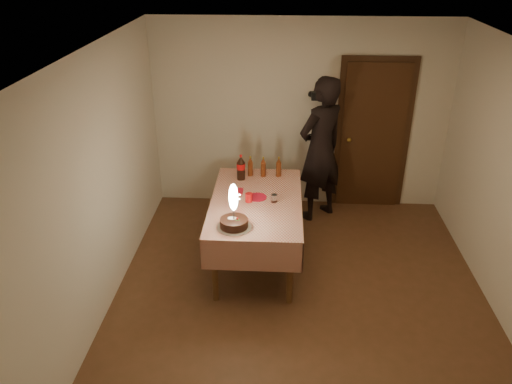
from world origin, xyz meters
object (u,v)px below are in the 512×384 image
Objects in this scene: birthday_cake at (234,217)px; amber_bottle_mid at (263,167)px; amber_bottle_right at (279,167)px; cola_bottle at (241,168)px; amber_bottle_left at (250,167)px; photographer at (320,150)px; clear_cup at (274,198)px; dining_table at (256,209)px; red_plate at (257,197)px; red_cup at (249,198)px.

amber_bottle_mid is at bearing 78.89° from birthday_cake.
cola_bottle is at bearing -166.15° from amber_bottle_right.
birthday_cake is 1.91× the size of amber_bottle_left.
clear_cup is at bearing -115.76° from photographer.
clear_cup reaches higher than dining_table.
birthday_cake is at bearing -124.88° from clear_cup.
amber_bottle_left is (-0.31, 0.68, 0.07)m from clear_cup.
photographer is (0.89, 0.51, 0.04)m from amber_bottle_left.
dining_table is 0.64m from cola_bottle.
clear_cup is (0.20, -0.10, 0.04)m from red_plate.
amber_bottle_left is at bearing 114.58° from clear_cup.
red_cup is at bearing -129.29° from red_plate.
birthday_cake is 1.27m from amber_bottle_mid.
amber_bottle_mid is at bearing 102.72° from clear_cup.
dining_table is 7.82× the size of red_plate.
photographer reaches higher than dining_table.
amber_bottle_mid is (0.05, 0.58, 0.11)m from red_plate.
red_plate is 0.55m from cola_bottle.
clear_cup is 0.76m from amber_bottle_left.
birthday_cake reaches higher than cola_bottle.
red_cup is at bearing 78.57° from birthday_cake.
amber_bottle_mid reaches higher than red_cup.
birthday_cake is 5.41× the size of clear_cup.
dining_table is at bearing -110.01° from amber_bottle_right.
photographer is at bearing 61.11° from birthday_cake.
cola_bottle reaches higher than amber_bottle_left.
amber_bottle_mid is at bearing -176.81° from amber_bottle_right.
photographer is (1.00, 0.62, 0.00)m from cola_bottle.
dining_table is 0.88× the size of photographer.
dining_table is at bearing -80.53° from amber_bottle_left.
red_plate is at bearing -111.71° from amber_bottle_right.
red_plate is 1.35m from photographer.
photographer reaches higher than cola_bottle.
photographer is at bearing 43.28° from amber_bottle_right.
birthday_cake is at bearing -118.89° from photographer.
birthday_cake is at bearing -106.63° from red_plate.
amber_bottle_right is (0.24, 0.59, 0.11)m from red_plate.
photographer is at bearing 54.43° from red_cup.
amber_bottle_right is (0.04, 0.69, 0.07)m from clear_cup.
birthday_cake reaches higher than red_cup.
clear_cup is at bearing -7.74° from dining_table.
amber_bottle_right is at bearing 13.85° from cola_bottle.
amber_bottle_right is at bearing 3.19° from amber_bottle_mid.
red_cup is 0.70m from amber_bottle_left.
cola_bottle reaches higher than amber_bottle_right.
amber_bottle_right reaches higher than dining_table.
amber_bottle_left is (-0.11, 0.66, 0.23)m from dining_table.
amber_bottle_left and amber_bottle_mid have the same top height.
cola_bottle is at bearing 103.11° from red_cup.
red_cup is 0.31× the size of cola_bottle.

